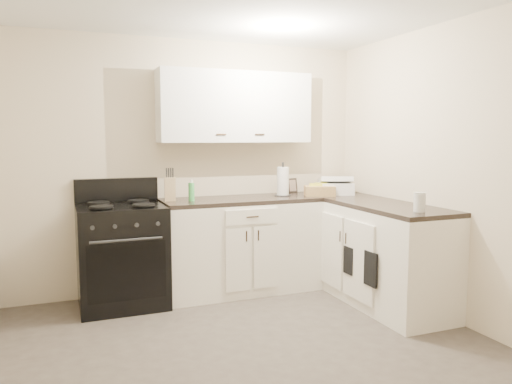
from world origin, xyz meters
name	(u,v)px	position (x,y,z in m)	size (l,w,h in m)	color
floor	(257,357)	(0.00, 0.00, 0.00)	(3.60, 3.60, 0.00)	#473F38
wall_back	(191,166)	(0.00, 1.80, 1.25)	(3.60, 3.60, 0.00)	beige
wall_right	(463,173)	(1.80, 0.00, 1.25)	(3.60, 3.60, 0.00)	beige
wall_front	(453,224)	(0.00, -1.80, 1.25)	(3.60, 3.60, 0.00)	beige
base_cabinets_back	(241,246)	(0.43, 1.50, 0.45)	(1.55, 0.60, 0.90)	white
base_cabinets_right	(369,251)	(1.50, 0.85, 0.45)	(0.60, 1.90, 0.90)	white
countertop_back	(241,200)	(0.43, 1.50, 0.92)	(1.55, 0.60, 0.04)	black
countertop_right	(370,203)	(1.50, 0.85, 0.92)	(0.60, 1.90, 0.04)	black
upper_cabinets	(235,107)	(0.43, 1.65, 1.84)	(1.55, 0.30, 0.70)	white
stove	(122,256)	(-0.74, 1.48, 0.46)	(0.77, 0.66, 0.93)	black
knife_block	(170,189)	(-0.27, 1.55, 1.05)	(0.10, 0.09, 0.22)	#D2BA81
paper_towel	(283,182)	(0.90, 1.52, 1.09)	(0.12, 0.12, 0.30)	white
soap_bottle	(191,192)	(-0.08, 1.46, 1.03)	(0.06, 0.06, 0.17)	green
picture_frame	(292,185)	(1.12, 1.76, 1.02)	(0.12, 0.02, 0.16)	black
wicker_basket	(320,191)	(1.25, 1.39, 0.99)	(0.30, 0.20, 0.10)	tan
countertop_grill	(336,188)	(1.48, 1.45, 1.00)	(0.34, 0.31, 0.12)	white
glass_jar	(419,202)	(1.46, 0.11, 1.02)	(0.09, 0.09, 0.16)	silver
oven_mitt_near	(371,269)	(1.18, 0.35, 0.43)	(0.02, 0.17, 0.30)	black
oven_mitt_far	(349,261)	(1.18, 0.70, 0.42)	(0.02, 0.15, 0.25)	black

